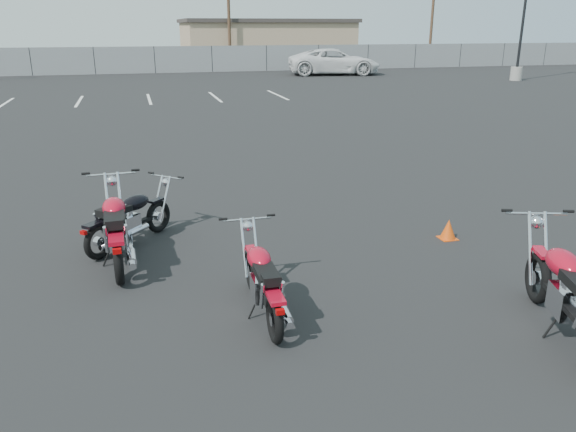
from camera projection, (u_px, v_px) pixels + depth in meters
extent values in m
plane|color=black|center=(285.00, 278.00, 7.36)|extent=(120.00, 120.00, 0.00)
torus|color=black|center=(116.00, 224.00, 8.45)|extent=(0.13, 0.62, 0.62)
cylinder|color=silver|center=(116.00, 224.00, 8.45)|extent=(0.11, 0.17, 0.16)
torus|color=black|center=(118.00, 262.00, 7.11)|extent=(0.13, 0.62, 0.62)
cylinder|color=silver|center=(118.00, 262.00, 7.11)|extent=(0.11, 0.17, 0.16)
cube|color=black|center=(117.00, 238.00, 7.77)|extent=(0.14, 1.08, 0.06)
cube|color=silver|center=(117.00, 236.00, 7.70)|extent=(0.30, 0.40, 0.31)
cylinder|color=silver|center=(115.00, 223.00, 7.64)|extent=(0.21, 0.26, 0.27)
ellipsoid|color=#B10A20|center=(114.00, 208.00, 7.81)|extent=(0.34, 0.61, 0.26)
cube|color=black|center=(115.00, 220.00, 7.37)|extent=(0.29, 0.58, 0.10)
cube|color=black|center=(115.00, 223.00, 7.12)|extent=(0.23, 0.19, 0.12)
cube|color=#B10A20|center=(116.00, 238.00, 6.98)|extent=(0.20, 0.44, 0.05)
cube|color=#B10A20|center=(114.00, 204.00, 8.35)|extent=(0.15, 0.35, 0.04)
cylinder|color=silver|center=(126.00, 238.00, 7.20)|extent=(0.06, 0.19, 0.40)
cylinder|color=silver|center=(106.00, 240.00, 7.13)|extent=(0.06, 0.19, 0.40)
cylinder|color=silver|center=(131.00, 249.00, 7.55)|extent=(0.13, 1.14, 0.13)
cylinder|color=silver|center=(132.00, 257.00, 7.25)|extent=(0.14, 0.37, 0.14)
cylinder|color=silver|center=(120.00, 200.00, 8.49)|extent=(0.06, 0.41, 0.81)
cylinder|color=silver|center=(107.00, 201.00, 8.43)|extent=(0.06, 0.41, 0.81)
sphere|color=silver|center=(112.00, 181.00, 8.52)|extent=(0.17, 0.17, 0.16)
cylinder|color=silver|center=(111.00, 174.00, 8.51)|extent=(0.72, 0.06, 0.03)
cylinder|color=black|center=(135.00, 170.00, 8.58)|extent=(0.12, 0.04, 0.04)
cylinder|color=black|center=(86.00, 174.00, 8.38)|extent=(0.12, 0.04, 0.04)
cylinder|color=black|center=(108.00, 255.00, 7.70)|extent=(0.16, 0.03, 0.31)
cube|color=#990505|center=(117.00, 251.00, 6.76)|extent=(0.11, 0.07, 0.06)
torus|color=black|center=(158.00, 216.00, 8.94)|extent=(0.43, 0.44, 0.52)
cylinder|color=silver|center=(158.00, 216.00, 8.94)|extent=(0.16, 0.16, 0.14)
torus|color=black|center=(99.00, 242.00, 7.89)|extent=(0.43, 0.44, 0.52)
cylinder|color=silver|center=(99.00, 242.00, 7.89)|extent=(0.16, 0.16, 0.14)
cube|color=black|center=(130.00, 226.00, 8.41)|extent=(0.69, 0.72, 0.05)
cube|color=silver|center=(128.00, 224.00, 8.35)|extent=(0.40, 0.41, 0.26)
cylinder|color=silver|center=(127.00, 214.00, 8.30)|extent=(0.28, 0.28, 0.23)
ellipsoid|color=black|center=(136.00, 202.00, 8.43)|extent=(0.54, 0.55, 0.22)
cube|color=black|center=(115.00, 211.00, 8.09)|extent=(0.49, 0.50, 0.09)
cube|color=black|center=(104.00, 213.00, 7.90)|extent=(0.25, 0.24, 0.10)
cube|color=black|center=(96.00, 224.00, 7.79)|extent=(0.36, 0.37, 0.04)
cube|color=black|center=(157.00, 200.00, 8.86)|extent=(0.29, 0.29, 0.03)
cylinder|color=silver|center=(109.00, 226.00, 7.89)|extent=(0.14, 0.15, 0.34)
cylinder|color=silver|center=(99.00, 223.00, 7.98)|extent=(0.14, 0.15, 0.34)
cylinder|color=silver|center=(125.00, 236.00, 8.14)|extent=(0.72, 0.75, 0.11)
cylinder|color=silver|center=(111.00, 241.00, 7.91)|extent=(0.29, 0.29, 0.11)
cylinder|color=silver|center=(165.00, 199.00, 8.91)|extent=(0.27, 0.28, 0.68)
cylinder|color=silver|center=(158.00, 197.00, 8.98)|extent=(0.27, 0.28, 0.68)
sphere|color=silver|center=(166.00, 182.00, 8.98)|extent=(0.20, 0.20, 0.14)
cylinder|color=silver|center=(166.00, 177.00, 8.97)|extent=(0.46, 0.44, 0.03)
cylinder|color=black|center=(181.00, 177.00, 8.81)|extent=(0.10, 0.09, 0.03)
cylinder|color=black|center=(151.00, 173.00, 9.08)|extent=(0.10, 0.09, 0.03)
cylinder|color=black|center=(121.00, 237.00, 8.44)|extent=(0.11, 0.11, 0.26)
cube|color=#990505|center=(83.00, 233.00, 7.62)|extent=(0.10, 0.10, 0.05)
torus|color=black|center=(252.00, 271.00, 6.96)|extent=(0.10, 0.52, 0.52)
cylinder|color=silver|center=(252.00, 271.00, 6.96)|extent=(0.09, 0.14, 0.14)
torus|color=black|center=(275.00, 319.00, 5.81)|extent=(0.10, 0.52, 0.52)
cylinder|color=silver|center=(275.00, 319.00, 5.81)|extent=(0.09, 0.14, 0.14)
cube|color=black|center=(262.00, 290.00, 6.37)|extent=(0.10, 0.91, 0.05)
cube|color=silver|center=(263.00, 288.00, 6.31)|extent=(0.25, 0.33, 0.26)
cylinder|color=silver|center=(263.00, 275.00, 6.26)|extent=(0.18, 0.22, 0.23)
ellipsoid|color=#B10A20|center=(259.00, 258.00, 6.41)|extent=(0.27, 0.51, 0.22)
cube|color=black|center=(267.00, 274.00, 6.03)|extent=(0.23, 0.48, 0.09)
cube|color=black|center=(271.00, 280.00, 5.82)|extent=(0.19, 0.16, 0.10)
cube|color=#B10A20|center=(275.00, 296.00, 5.70)|extent=(0.16, 0.37, 0.04)
cube|color=#B10A20|center=(251.00, 250.00, 6.87)|extent=(0.12, 0.30, 0.03)
cylinder|color=silver|center=(281.00, 294.00, 5.88)|extent=(0.05, 0.16, 0.34)
cylinder|color=silver|center=(262.00, 296.00, 5.83)|extent=(0.05, 0.16, 0.34)
cylinder|color=silver|center=(279.00, 303.00, 6.18)|extent=(0.10, 0.96, 0.11)
cylinder|color=silver|center=(286.00, 314.00, 5.92)|extent=(0.11, 0.31, 0.11)
cylinder|color=silver|center=(256.00, 246.00, 6.98)|extent=(0.04, 0.35, 0.68)
cylinder|color=silver|center=(244.00, 248.00, 6.95)|extent=(0.04, 0.35, 0.68)
sphere|color=silver|center=(247.00, 226.00, 7.02)|extent=(0.14, 0.14, 0.14)
cylinder|color=silver|center=(247.00, 219.00, 7.01)|extent=(0.61, 0.04, 0.03)
cylinder|color=black|center=(271.00, 215.00, 7.05)|extent=(0.10, 0.03, 0.03)
cylinder|color=black|center=(223.00, 219.00, 6.91)|extent=(0.10, 0.03, 0.03)
cylinder|color=black|center=(253.00, 308.00, 6.32)|extent=(0.14, 0.02, 0.26)
cube|color=#990505|center=(280.00, 312.00, 5.51)|extent=(0.09, 0.05, 0.05)
torus|color=black|center=(538.00, 278.00, 6.65)|extent=(0.30, 0.62, 0.62)
cylinder|color=silver|center=(538.00, 278.00, 6.65)|extent=(0.15, 0.19, 0.16)
cube|color=black|center=(565.00, 304.00, 5.93)|extent=(0.43, 1.06, 0.06)
cube|color=silver|center=(568.00, 301.00, 5.86)|extent=(0.40, 0.46, 0.31)
cylinder|color=silver|center=(571.00, 285.00, 5.80)|extent=(0.28, 0.31, 0.27)
ellipsoid|color=#B10A20|center=(563.00, 263.00, 5.98)|extent=(0.49, 0.67, 0.26)
cube|color=#B10A20|center=(542.00, 252.00, 6.54)|extent=(0.24, 0.37, 0.04)
cylinder|color=silver|center=(546.00, 248.00, 6.66)|extent=(0.17, 0.41, 0.81)
cylinder|color=silver|center=(530.00, 248.00, 6.66)|extent=(0.17, 0.41, 0.81)
sphere|color=silver|center=(536.00, 222.00, 6.73)|extent=(0.21, 0.21, 0.16)
cylinder|color=silver|center=(537.00, 214.00, 6.72)|extent=(0.70, 0.25, 0.03)
cylinder|color=black|center=(569.00, 211.00, 6.67)|extent=(0.13, 0.07, 0.04)
cylinder|color=black|center=(507.00, 210.00, 6.70)|extent=(0.13, 0.07, 0.04)
cylinder|color=black|center=(552.00, 325.00, 5.90)|extent=(0.16, 0.07, 0.31)
cone|color=#DC480B|center=(448.00, 229.00, 8.69)|extent=(0.24, 0.24, 0.30)
cube|color=#DC480B|center=(447.00, 238.00, 8.74)|extent=(0.26, 0.26, 0.01)
cylinder|color=gray|center=(516.00, 74.00, 33.94)|extent=(0.70, 0.70, 0.80)
cube|color=slate|center=(155.00, 60.00, 39.03)|extent=(80.00, 0.04, 1.80)
cylinder|color=black|center=(31.00, 62.00, 37.03)|extent=(0.06, 0.06, 1.80)
cylinder|color=black|center=(94.00, 61.00, 38.03)|extent=(0.06, 0.06, 1.80)
cylinder|color=black|center=(155.00, 60.00, 39.03)|extent=(0.06, 0.06, 1.80)
cylinder|color=black|center=(212.00, 59.00, 40.03)|extent=(0.06, 0.06, 1.80)
cylinder|color=black|center=(266.00, 58.00, 41.04)|extent=(0.06, 0.06, 1.80)
cylinder|color=black|center=(318.00, 57.00, 42.04)|extent=(0.06, 0.06, 1.80)
cylinder|color=black|center=(368.00, 57.00, 43.04)|extent=(0.06, 0.06, 1.80)
cylinder|color=black|center=(415.00, 56.00, 44.04)|extent=(0.06, 0.06, 1.80)
cylinder|color=black|center=(460.00, 55.00, 45.04)|extent=(0.06, 0.06, 1.80)
cylinder|color=black|center=(503.00, 55.00, 46.05)|extent=(0.06, 0.06, 1.80)
cylinder|color=black|center=(545.00, 54.00, 47.05)|extent=(0.06, 0.06, 1.80)
cube|color=tan|center=(265.00, 43.00, 49.50)|extent=(14.00, 9.00, 3.40)
cube|color=#3B3431|center=(265.00, 21.00, 48.90)|extent=(14.40, 9.40, 0.30)
cylinder|color=#402B1D|center=(229.00, 7.00, 43.03)|extent=(0.24, 0.24, 9.00)
cylinder|color=#402B1D|center=(433.00, 9.00, 48.45)|extent=(0.24, 0.24, 9.00)
cube|color=silver|center=(5.00, 104.00, 23.87)|extent=(0.12, 4.00, 0.01)
cube|color=silver|center=(79.00, 101.00, 24.62)|extent=(0.12, 4.00, 0.01)
cube|color=silver|center=(149.00, 99.00, 25.37)|extent=(0.12, 4.00, 0.01)
cube|color=silver|center=(215.00, 97.00, 26.12)|extent=(0.12, 4.00, 0.01)
cube|color=silver|center=(278.00, 95.00, 26.88)|extent=(0.12, 4.00, 0.01)
imported|color=white|center=(334.00, 54.00, 37.57)|extent=(4.08, 7.49, 2.70)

